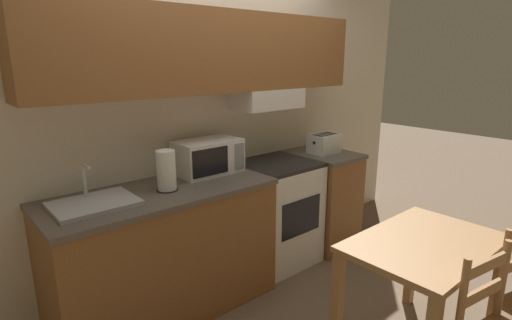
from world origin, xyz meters
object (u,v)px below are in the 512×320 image
at_px(toaster, 324,143).
at_px(paper_towel_roll, 166,171).
at_px(stove_range, 276,212).
at_px(dining_table, 423,261).
at_px(microwave, 208,157).
at_px(sink_basin, 94,203).

relative_size(toaster, paper_towel_roll, 1.04).
xyz_separation_m(stove_range, dining_table, (-0.13, -1.37, 0.15)).
distance_m(stove_range, paper_towel_roll, 1.19).
bearing_deg(microwave, dining_table, -72.28).
xyz_separation_m(microwave, toaster, (1.17, -0.14, -0.04)).
relative_size(sink_basin, dining_table, 0.51).
bearing_deg(sink_basin, microwave, 8.27).
bearing_deg(microwave, stove_range, -10.39).
xyz_separation_m(stove_range, paper_towel_roll, (-1.04, -0.05, 0.58)).
height_order(stove_range, dining_table, stove_range).
height_order(toaster, dining_table, toaster).
relative_size(stove_range, microwave, 1.84).
relative_size(microwave, paper_towel_roll, 1.81).
relative_size(stove_range, toaster, 3.20).
relative_size(stove_range, dining_table, 0.96).
distance_m(microwave, sink_basin, 0.91).
height_order(sink_basin, paper_towel_roll, paper_towel_roll).
xyz_separation_m(sink_basin, dining_table, (1.37, -1.35, -0.31)).
distance_m(microwave, paper_towel_roll, 0.46).
distance_m(stove_range, toaster, 0.78).
height_order(stove_range, microwave, microwave).
bearing_deg(stove_range, toaster, -3.05).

